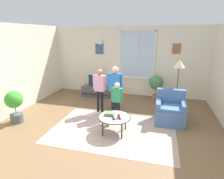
{
  "coord_description": "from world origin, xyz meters",
  "views": [
    {
      "loc": [
        1.21,
        -3.71,
        2.32
      ],
      "look_at": [
        0.08,
        0.55,
        0.97
      ],
      "focal_mm": 29.21,
      "sensor_mm": 36.0,
      "label": 1
    }
  ],
  "objects_px": {
    "television": "(96,80)",
    "cup": "(119,116)",
    "book_stack": "(110,114)",
    "person_red_shirt": "(116,86)",
    "potted_plant_corner": "(15,103)",
    "person_blue_shirt": "(115,85)",
    "potted_plant_by_window": "(156,84)",
    "armchair": "(170,111)",
    "tv_stand": "(97,91)",
    "remote_near_books": "(114,118)",
    "floor_lamp": "(179,69)",
    "coffee_table": "(115,118)",
    "remote_near_cup": "(119,118)",
    "person_pink_shirt": "(100,86)",
    "person_green_shirt": "(117,97)"
  },
  "relations": [
    {
      "from": "television",
      "to": "cup",
      "type": "distance_m",
      "value": 2.93
    },
    {
      "from": "book_stack",
      "to": "person_red_shirt",
      "type": "relative_size",
      "value": 0.18
    },
    {
      "from": "potted_plant_corner",
      "to": "cup",
      "type": "bearing_deg",
      "value": 1.59
    },
    {
      "from": "person_blue_shirt",
      "to": "potted_plant_by_window",
      "type": "bearing_deg",
      "value": 55.21
    },
    {
      "from": "book_stack",
      "to": "person_red_shirt",
      "type": "bearing_deg",
      "value": 97.59
    },
    {
      "from": "armchair",
      "to": "potted_plant_corner",
      "type": "height_order",
      "value": "potted_plant_corner"
    },
    {
      "from": "tv_stand",
      "to": "person_blue_shirt",
      "type": "distance_m",
      "value": 1.96
    },
    {
      "from": "remote_near_books",
      "to": "floor_lamp",
      "type": "xyz_separation_m",
      "value": [
        1.49,
        1.72,
        0.92
      ]
    },
    {
      "from": "cup",
      "to": "remote_near_books",
      "type": "relative_size",
      "value": 0.78
    },
    {
      "from": "coffee_table",
      "to": "remote_near_cup",
      "type": "height_order",
      "value": "remote_near_cup"
    },
    {
      "from": "coffee_table",
      "to": "book_stack",
      "type": "bearing_deg",
      "value": 159.55
    },
    {
      "from": "coffee_table",
      "to": "floor_lamp",
      "type": "xyz_separation_m",
      "value": [
        1.49,
        1.6,
        0.96
      ]
    },
    {
      "from": "armchair",
      "to": "coffee_table",
      "type": "distance_m",
      "value": 1.61
    },
    {
      "from": "coffee_table",
      "to": "cup",
      "type": "xyz_separation_m",
      "value": [
        0.11,
        -0.06,
        0.08
      ]
    },
    {
      "from": "book_stack",
      "to": "cup",
      "type": "xyz_separation_m",
      "value": [
        0.25,
        -0.11,
        0.02
      ]
    },
    {
      "from": "potted_plant_by_window",
      "to": "cup",
      "type": "bearing_deg",
      "value": -105.74
    },
    {
      "from": "floor_lamp",
      "to": "potted_plant_by_window",
      "type": "bearing_deg",
      "value": 121.17
    },
    {
      "from": "coffee_table",
      "to": "remote_near_books",
      "type": "relative_size",
      "value": 5.64
    },
    {
      "from": "book_stack",
      "to": "television",
      "type": "bearing_deg",
      "value": 116.32
    },
    {
      "from": "cup",
      "to": "person_blue_shirt",
      "type": "relative_size",
      "value": 0.07
    },
    {
      "from": "armchair",
      "to": "remote_near_cup",
      "type": "relative_size",
      "value": 6.21
    },
    {
      "from": "remote_near_cup",
      "to": "floor_lamp",
      "type": "height_order",
      "value": "floor_lamp"
    },
    {
      "from": "coffee_table",
      "to": "remote_near_cup",
      "type": "relative_size",
      "value": 5.64
    },
    {
      "from": "armchair",
      "to": "person_red_shirt",
      "type": "distance_m",
      "value": 1.73
    },
    {
      "from": "person_pink_shirt",
      "to": "potted_plant_corner",
      "type": "xyz_separation_m",
      "value": [
        -1.99,
        -1.23,
        -0.3
      ]
    },
    {
      "from": "coffee_table",
      "to": "remote_near_books",
      "type": "bearing_deg",
      "value": -86.51
    },
    {
      "from": "remote_near_books",
      "to": "coffee_table",
      "type": "bearing_deg",
      "value": 93.49
    },
    {
      "from": "armchair",
      "to": "person_green_shirt",
      "type": "xyz_separation_m",
      "value": [
        -1.41,
        -0.29,
        0.37
      ]
    },
    {
      "from": "coffee_table",
      "to": "armchair",
      "type": "bearing_deg",
      "value": 35.37
    },
    {
      "from": "television",
      "to": "coffee_table",
      "type": "xyz_separation_m",
      "value": [
        1.34,
        -2.48,
        -0.22
      ]
    },
    {
      "from": "coffee_table",
      "to": "remote_near_books",
      "type": "xyz_separation_m",
      "value": [
        0.01,
        -0.12,
        0.04
      ]
    },
    {
      "from": "cup",
      "to": "remote_near_cup",
      "type": "distance_m",
      "value": 0.05
    },
    {
      "from": "armchair",
      "to": "remote_near_cup",
      "type": "xyz_separation_m",
      "value": [
        -1.18,
        -0.99,
        0.11
      ]
    },
    {
      "from": "person_green_shirt",
      "to": "floor_lamp",
      "type": "distance_m",
      "value": 1.97
    },
    {
      "from": "cup",
      "to": "person_pink_shirt",
      "type": "xyz_separation_m",
      "value": [
        -0.85,
        1.16,
        0.36
      ]
    },
    {
      "from": "coffee_table",
      "to": "person_blue_shirt",
      "type": "height_order",
      "value": "person_blue_shirt"
    },
    {
      "from": "person_green_shirt",
      "to": "tv_stand",
      "type": "bearing_deg",
      "value": 123.98
    },
    {
      "from": "remote_near_cup",
      "to": "cup",
      "type": "bearing_deg",
      "value": 175.25
    },
    {
      "from": "coffee_table",
      "to": "person_green_shirt",
      "type": "height_order",
      "value": "person_green_shirt"
    },
    {
      "from": "coffee_table",
      "to": "person_pink_shirt",
      "type": "xyz_separation_m",
      "value": [
        -0.73,
        1.1,
        0.44
      ]
    },
    {
      "from": "tv_stand",
      "to": "floor_lamp",
      "type": "distance_m",
      "value": 3.18
    },
    {
      "from": "cup",
      "to": "person_pink_shirt",
      "type": "distance_m",
      "value": 1.48
    },
    {
      "from": "person_red_shirt",
      "to": "potted_plant_by_window",
      "type": "height_order",
      "value": "person_red_shirt"
    },
    {
      "from": "tv_stand",
      "to": "armchair",
      "type": "height_order",
      "value": "armchair"
    },
    {
      "from": "coffee_table",
      "to": "person_blue_shirt",
      "type": "bearing_deg",
      "value": 103.4
    },
    {
      "from": "person_red_shirt",
      "to": "person_green_shirt",
      "type": "xyz_separation_m",
      "value": [
        0.21,
        -0.69,
        -0.1
      ]
    },
    {
      "from": "television",
      "to": "person_red_shirt",
      "type": "height_order",
      "value": "person_red_shirt"
    },
    {
      "from": "television",
      "to": "potted_plant_by_window",
      "type": "height_order",
      "value": "potted_plant_by_window"
    },
    {
      "from": "person_green_shirt",
      "to": "person_pink_shirt",
      "type": "bearing_deg",
      "value": 144.47
    },
    {
      "from": "potted_plant_corner",
      "to": "remote_near_cup",
      "type": "bearing_deg",
      "value": 1.56
    }
  ]
}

